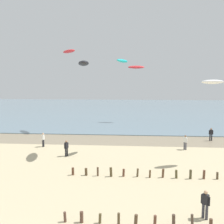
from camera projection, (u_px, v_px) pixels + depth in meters
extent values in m
cube|color=gray|center=(97.00, 140.00, 34.92)|extent=(120.00, 6.02, 0.01)
cube|color=slate|center=(115.00, 109.00, 72.53)|extent=(160.00, 70.00, 0.10)
cylinder|color=brown|center=(65.00, 217.00, 14.59)|extent=(0.18, 0.17, 0.59)
cylinder|color=brown|center=(82.00, 217.00, 14.53)|extent=(0.20, 0.23, 0.64)
cylinder|color=brown|center=(100.00, 218.00, 14.46)|extent=(0.18, 0.18, 0.57)
cylinder|color=brown|center=(119.00, 219.00, 14.31)|extent=(0.15, 0.17, 0.68)
cylinder|color=brown|center=(136.00, 220.00, 14.23)|extent=(0.21, 0.19, 0.63)
cylinder|color=brown|center=(155.00, 220.00, 14.23)|extent=(0.18, 0.19, 0.59)
cylinder|color=#49382E|center=(174.00, 220.00, 14.13)|extent=(0.20, 0.18, 0.68)
cylinder|color=#4C3D32|center=(192.00, 221.00, 14.06)|extent=(0.18, 0.17, 0.74)
cylinder|color=#503828|center=(211.00, 224.00, 13.95)|extent=(0.18, 0.19, 0.54)
cylinder|color=brown|center=(73.00, 171.00, 21.86)|extent=(0.22, 0.24, 0.65)
cylinder|color=#4F3C28|center=(86.00, 172.00, 21.77)|extent=(0.23, 0.24, 0.63)
cylinder|color=brown|center=(98.00, 172.00, 21.65)|extent=(0.16, 0.17, 0.74)
cylinder|color=brown|center=(111.00, 172.00, 21.49)|extent=(0.24, 0.22, 0.79)
cylinder|color=brown|center=(124.00, 173.00, 21.51)|extent=(0.21, 0.20, 0.65)
cylinder|color=brown|center=(138.00, 173.00, 21.45)|extent=(0.19, 0.19, 0.72)
cylinder|color=brown|center=(150.00, 174.00, 21.28)|extent=(0.17, 0.16, 0.64)
cylinder|color=brown|center=(163.00, 173.00, 21.28)|extent=(0.21, 0.22, 0.74)
cylinder|color=#4E472B|center=(176.00, 174.00, 21.13)|extent=(0.22, 0.21, 0.71)
cylinder|color=#4A432B|center=(191.00, 174.00, 20.99)|extent=(0.20, 0.20, 0.76)
cylinder|color=brown|center=(204.00, 175.00, 20.98)|extent=(0.22, 0.21, 0.73)
cylinder|color=#4B3D2B|center=(217.00, 176.00, 20.92)|extent=(0.19, 0.18, 0.59)
cylinder|color=#383842|center=(207.00, 212.00, 14.82)|extent=(0.16, 0.16, 0.88)
cylinder|color=#383842|center=(203.00, 211.00, 14.98)|extent=(0.16, 0.16, 0.88)
cube|color=black|center=(205.00, 199.00, 14.81)|extent=(0.41, 0.41, 0.60)
sphere|color=tan|center=(206.00, 192.00, 14.76)|extent=(0.22, 0.22, 0.22)
cylinder|color=black|center=(209.00, 202.00, 14.64)|extent=(0.09, 0.09, 0.52)
cylinder|color=black|center=(202.00, 199.00, 15.00)|extent=(0.09, 0.09, 0.52)
cylinder|color=#232328|center=(212.00, 138.00, 34.28)|extent=(0.16, 0.16, 0.88)
cylinder|color=#232328|center=(210.00, 137.00, 34.31)|extent=(0.16, 0.16, 0.88)
cube|color=black|center=(211.00, 132.00, 34.21)|extent=(0.38, 0.26, 0.60)
sphere|color=#9E7051|center=(211.00, 129.00, 34.16)|extent=(0.22, 0.22, 0.22)
cylinder|color=black|center=(213.00, 132.00, 34.17)|extent=(0.09, 0.09, 0.52)
cylinder|color=black|center=(209.00, 132.00, 34.26)|extent=(0.09, 0.09, 0.52)
cylinder|color=#232328|center=(67.00, 152.00, 27.37)|extent=(0.16, 0.16, 0.88)
cylinder|color=#232328|center=(66.00, 152.00, 27.20)|extent=(0.16, 0.16, 0.88)
cube|color=black|center=(66.00, 145.00, 27.19)|extent=(0.39, 0.42, 0.60)
sphere|color=#9E7051|center=(66.00, 141.00, 27.14)|extent=(0.22, 0.22, 0.22)
cylinder|color=black|center=(68.00, 145.00, 27.38)|extent=(0.09, 0.09, 0.52)
cylinder|color=black|center=(65.00, 146.00, 27.01)|extent=(0.09, 0.09, 0.52)
cylinder|color=#232328|center=(44.00, 143.00, 31.29)|extent=(0.16, 0.16, 0.88)
cylinder|color=#232328|center=(43.00, 143.00, 31.08)|extent=(0.16, 0.16, 0.88)
cube|color=white|center=(43.00, 137.00, 31.09)|extent=(0.26, 0.38, 0.60)
sphere|color=tan|center=(43.00, 134.00, 31.04)|extent=(0.22, 0.22, 0.22)
cylinder|color=white|center=(44.00, 137.00, 31.33)|extent=(0.09, 0.09, 0.52)
cylinder|color=white|center=(42.00, 138.00, 30.87)|extent=(0.09, 0.09, 0.52)
cylinder|color=#4C4C56|center=(186.00, 146.00, 29.79)|extent=(0.16, 0.16, 0.88)
cylinder|color=#4C4C56|center=(184.00, 146.00, 29.96)|extent=(0.16, 0.16, 0.88)
cube|color=white|center=(185.00, 140.00, 29.78)|extent=(0.40, 0.41, 0.60)
sphere|color=brown|center=(185.00, 136.00, 29.73)|extent=(0.22, 0.22, 0.22)
cylinder|color=white|center=(187.00, 140.00, 29.60)|extent=(0.09, 0.09, 0.52)
cylinder|color=white|center=(184.00, 140.00, 29.98)|extent=(0.09, 0.09, 0.52)
ellipsoid|color=red|center=(69.00, 51.00, 39.63)|extent=(2.99, 3.17, 0.65)
ellipsoid|color=black|center=(84.00, 63.00, 26.92)|extent=(1.91, 3.45, 0.57)
ellipsoid|color=#19B2B7|center=(122.00, 61.00, 27.99)|extent=(1.64, 2.35, 0.52)
ellipsoid|color=white|center=(213.00, 82.00, 23.92)|extent=(2.57, 1.69, 0.52)
ellipsoid|color=red|center=(136.00, 67.00, 48.55)|extent=(3.13, 1.13, 0.79)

